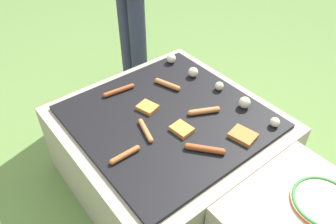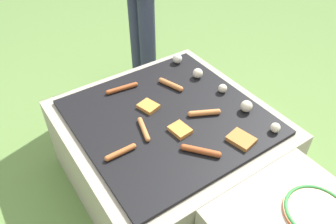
{
  "view_description": "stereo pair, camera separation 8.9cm",
  "coord_description": "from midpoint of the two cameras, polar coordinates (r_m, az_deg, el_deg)",
  "views": [
    {
      "loc": [
        0.91,
        -0.73,
        1.47
      ],
      "look_at": [
        0.0,
        0.0,
        0.48
      ],
      "focal_mm": 35.0,
      "sensor_mm": 36.0,
      "label": 1
    },
    {
      "loc": [
        0.97,
        -0.66,
        1.47
      ],
      "look_at": [
        0.0,
        0.0,
        0.48
      ],
      "focal_mm": 35.0,
      "sensor_mm": 36.0,
      "label": 2
    }
  ],
  "objects": [
    {
      "name": "sausage_mid_left",
      "position": [
        1.38,
        7.57,
        -6.76
      ],
      "size": [
        0.14,
        0.12,
        0.03
      ],
      "color": "#A34C23",
      "rests_on": "grill"
    },
    {
      "name": "sausage_back_center",
      "position": [
        1.72,
        1.96,
        4.78
      ],
      "size": [
        0.15,
        0.07,
        0.03
      ],
      "color": "#C6753D",
      "rests_on": "grill"
    },
    {
      "name": "bread_slice_center",
      "position": [
        1.58,
        -1.84,
        0.94
      ],
      "size": [
        0.11,
        0.1,
        0.02
      ],
      "color": "#D18438",
      "rests_on": "grill"
    },
    {
      "name": "sausage_back_left",
      "position": [
        1.46,
        -2.53,
        -3.04
      ],
      "size": [
        0.15,
        0.06,
        0.02
      ],
      "color": "#C6753D",
      "rests_on": "grill"
    },
    {
      "name": "bread_slice_right",
      "position": [
        1.46,
        3.84,
        -3.15
      ],
      "size": [
        0.1,
        0.08,
        0.02
      ],
      "color": "#D18438",
      "rests_on": "grill"
    },
    {
      "name": "grill",
      "position": [
        1.71,
        1.49,
        -6.45
      ],
      "size": [
        0.94,
        0.94,
        0.46
      ],
      "color": "#A89E8C",
      "rests_on": "ground_plane"
    },
    {
      "name": "sausage_back_right",
      "position": [
        1.71,
        -6.54,
        4.1
      ],
      "size": [
        0.04,
        0.18,
        0.02
      ],
      "color": "#A34C23",
      "rests_on": "grill"
    },
    {
      "name": "sausage_mid_right",
      "position": [
        1.37,
        -6.42,
        -7.03
      ],
      "size": [
        0.02,
        0.15,
        0.02
      ],
      "color": "#B7602D",
      "rests_on": "grill"
    },
    {
      "name": "sausage_front_center",
      "position": [
        1.55,
        7.98,
        -0.17
      ],
      "size": [
        0.09,
        0.15,
        0.03
      ],
      "color": "#C6753D",
      "rests_on": "grill"
    },
    {
      "name": "mushroom_row",
      "position": [
        1.71,
        10.02,
        4.43
      ],
      "size": [
        0.76,
        0.08,
        0.06
      ],
      "color": "silver",
      "rests_on": "grill"
    },
    {
      "name": "plate_colorful",
      "position": [
        1.32,
        26.36,
        -15.41
      ],
      "size": [
        0.23,
        0.23,
        0.02
      ],
      "color": "orange",
      "rests_on": "side_ledge"
    },
    {
      "name": "bread_slice_left",
      "position": [
        1.46,
        14.34,
        -4.69
      ],
      "size": [
        0.12,
        0.11,
        0.02
      ],
      "color": "#B27033",
      "rests_on": "grill"
    },
    {
      "name": "ground_plane",
      "position": [
        1.88,
        1.37,
        -11.18
      ],
      "size": [
        14.0,
        14.0,
        0.0
      ],
      "primitive_type": "plane",
      "color": "#608442"
    }
  ]
}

